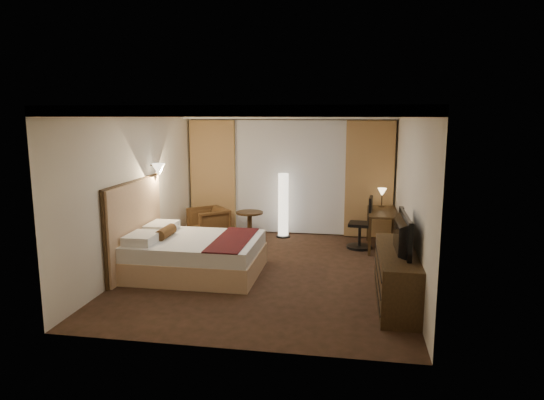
% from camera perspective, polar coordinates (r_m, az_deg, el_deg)
% --- Properties ---
extents(floor, '(4.50, 5.50, 0.01)m').
position_cam_1_polar(floor, '(8.22, -0.47, -8.40)').
color(floor, black).
rests_on(floor, ground).
extents(ceiling, '(4.50, 5.50, 0.01)m').
position_cam_1_polar(ceiling, '(7.80, -0.50, 10.76)').
color(ceiling, white).
rests_on(ceiling, back_wall).
extents(back_wall, '(4.50, 0.02, 2.70)m').
position_cam_1_polar(back_wall, '(10.59, 2.13, 3.27)').
color(back_wall, beige).
rests_on(back_wall, floor).
extents(left_wall, '(0.02, 5.50, 2.70)m').
position_cam_1_polar(left_wall, '(8.58, -15.45, 1.29)').
color(left_wall, beige).
rests_on(left_wall, floor).
extents(right_wall, '(0.02, 5.50, 2.70)m').
position_cam_1_polar(right_wall, '(7.83, 15.95, 0.45)').
color(right_wall, beige).
rests_on(right_wall, floor).
extents(crown_molding, '(4.50, 5.50, 0.12)m').
position_cam_1_polar(crown_molding, '(7.80, -0.50, 10.32)').
color(crown_molding, black).
rests_on(crown_molding, ceiling).
extents(soffit, '(4.50, 0.50, 0.20)m').
position_cam_1_polar(soffit, '(10.27, 1.99, 10.05)').
color(soffit, white).
rests_on(soffit, ceiling).
extents(curtain_sheer, '(2.48, 0.04, 2.45)m').
position_cam_1_polar(curtain_sheer, '(10.53, 2.07, 2.68)').
color(curtain_sheer, silver).
rests_on(curtain_sheer, back_wall).
extents(curtain_left_drape, '(1.00, 0.14, 2.45)m').
position_cam_1_polar(curtain_left_drape, '(10.82, -6.94, 2.81)').
color(curtain_left_drape, tan).
rests_on(curtain_left_drape, back_wall).
extents(curtain_right_drape, '(1.00, 0.14, 2.45)m').
position_cam_1_polar(curtain_right_drape, '(10.38, 11.37, 2.38)').
color(curtain_right_drape, tan).
rests_on(curtain_right_drape, back_wall).
extents(wall_sconce, '(0.24, 0.24, 0.24)m').
position_cam_1_polar(wall_sconce, '(8.96, -13.19, 3.49)').
color(wall_sconce, white).
rests_on(wall_sconce, left_wall).
extents(bed, '(2.08, 1.62, 0.61)m').
position_cam_1_polar(bed, '(8.14, -8.89, -6.47)').
color(bed, white).
rests_on(bed, floor).
extents(headboard, '(0.12, 1.92, 1.50)m').
position_cam_1_polar(headboard, '(8.42, -15.77, -3.05)').
color(headboard, tan).
rests_on(headboard, floor).
extents(armchair, '(0.97, 0.98, 0.73)m').
position_cam_1_polar(armchair, '(10.28, -7.50, -2.59)').
color(armchair, '#4B2F16').
rests_on(armchair, floor).
extents(side_table, '(0.56, 0.56, 0.61)m').
position_cam_1_polar(side_table, '(10.09, -2.64, -3.09)').
color(side_table, black).
rests_on(side_table, floor).
extents(floor_lamp, '(0.29, 0.29, 1.39)m').
position_cam_1_polar(floor_lamp, '(10.30, 1.34, -0.62)').
color(floor_lamp, white).
rests_on(floor_lamp, floor).
extents(desk, '(0.55, 1.18, 0.75)m').
position_cam_1_polar(desk, '(9.73, 12.81, -3.44)').
color(desk, black).
rests_on(desk, floor).
extents(desk_lamp, '(0.18, 0.18, 0.34)m').
position_cam_1_polar(desk_lamp, '(10.05, 12.80, 0.17)').
color(desk_lamp, '#FFD899').
rests_on(desk_lamp, desk).
extents(office_chair, '(0.55, 0.55, 1.04)m').
position_cam_1_polar(office_chair, '(9.63, 10.31, -2.59)').
color(office_chair, black).
rests_on(office_chair, floor).
extents(dresser, '(0.50, 1.93, 0.75)m').
position_cam_1_polar(dresser, '(7.05, 14.41, -8.71)').
color(dresser, black).
rests_on(dresser, floor).
extents(television, '(0.69, 1.17, 0.15)m').
position_cam_1_polar(television, '(6.85, 14.42, -3.07)').
color(television, black).
rests_on(television, dresser).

